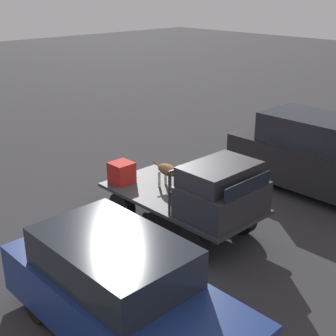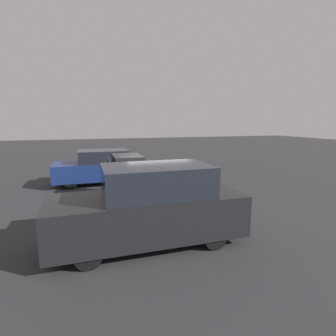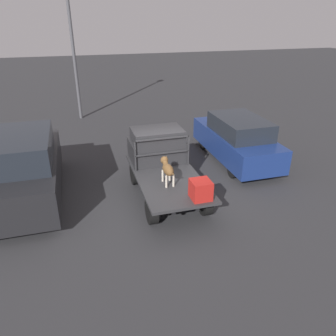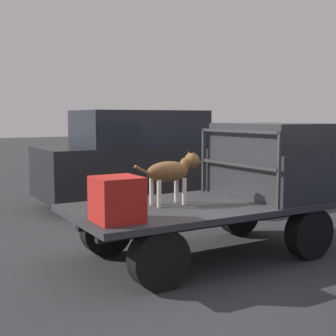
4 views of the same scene
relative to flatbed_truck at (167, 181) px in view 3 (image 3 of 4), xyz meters
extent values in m
plane|color=#2D2D30|center=(0.00, 0.00, -0.56)|extent=(80.00, 80.00, 0.00)
cylinder|color=black|center=(1.19, 0.77, -0.21)|extent=(0.71, 0.24, 0.71)
cylinder|color=black|center=(1.19, -0.77, -0.21)|extent=(0.71, 0.24, 0.71)
cylinder|color=black|center=(-1.19, 0.77, -0.21)|extent=(0.71, 0.24, 0.71)
cylinder|color=black|center=(-1.19, -0.77, -0.21)|extent=(0.71, 0.24, 0.71)
cube|color=black|center=(0.00, 0.33, 0.04)|extent=(3.53, 0.10, 0.18)
cube|color=black|center=(0.00, -0.33, 0.04)|extent=(3.53, 0.10, 0.18)
cube|color=#2D2D30|center=(0.00, 0.00, 0.17)|extent=(3.84, 1.86, 0.08)
cube|color=#28282B|center=(1.23, 0.00, 0.54)|extent=(1.28, 1.74, 0.67)
cube|color=#28282B|center=(1.13, 0.00, 1.09)|extent=(1.09, 1.60, 0.41)
cube|color=black|center=(1.86, 0.00, 1.03)|extent=(0.02, 1.43, 0.31)
cube|color=#2D2D30|center=(0.52, 0.85, 0.71)|extent=(0.04, 0.04, 1.00)
cube|color=#2D2D30|center=(0.52, -0.85, 0.71)|extent=(0.04, 0.04, 1.00)
cube|color=#2D2D30|center=(0.52, 0.00, 1.19)|extent=(0.04, 1.70, 0.04)
cube|color=#2D2D30|center=(0.52, 0.00, 0.71)|extent=(0.04, 1.70, 0.04)
cylinder|color=beige|center=(-0.35, 0.23, 0.39)|extent=(0.06, 0.06, 0.36)
cylinder|color=beige|center=(-0.35, 0.02, 0.39)|extent=(0.06, 0.06, 0.36)
cylinder|color=beige|center=(-0.74, 0.23, 0.39)|extent=(0.06, 0.06, 0.36)
cylinder|color=beige|center=(-0.74, 0.02, 0.39)|extent=(0.06, 0.06, 0.36)
ellipsoid|color=brown|center=(-0.55, 0.13, 0.66)|extent=(0.63, 0.28, 0.28)
sphere|color=beige|center=(-0.38, 0.13, 0.61)|extent=(0.12, 0.12, 0.12)
cylinder|color=brown|center=(-0.28, 0.13, 0.73)|extent=(0.20, 0.15, 0.19)
sphere|color=brown|center=(-0.17, 0.13, 0.78)|extent=(0.22, 0.22, 0.22)
cone|color=beige|center=(-0.08, 0.13, 0.77)|extent=(0.12, 0.12, 0.12)
cone|color=brown|center=(-0.18, 0.19, 0.88)|extent=(0.06, 0.08, 0.10)
cone|color=brown|center=(-0.18, 0.07, 0.88)|extent=(0.06, 0.08, 0.10)
cylinder|color=brown|center=(-0.92, 0.13, 0.69)|extent=(0.27, 0.04, 0.18)
cube|color=#AD1E19|center=(-1.56, -0.47, 0.46)|extent=(0.51, 0.51, 0.51)
cylinder|color=black|center=(3.46, -2.58, -0.26)|extent=(0.60, 0.20, 0.60)
cylinder|color=black|center=(3.46, -4.08, -0.26)|extent=(0.60, 0.20, 0.60)
cylinder|color=black|center=(0.68, -2.58, -0.26)|extent=(0.60, 0.20, 0.60)
cylinder|color=black|center=(0.68, -4.08, -0.26)|extent=(0.60, 0.20, 0.60)
cube|color=navy|center=(2.07, -3.33, 0.12)|extent=(4.48, 1.77, 0.86)
cube|color=#1E232B|center=(1.85, -3.33, 0.87)|extent=(2.46, 1.60, 0.62)
cylinder|color=black|center=(2.78, 4.86, -0.26)|extent=(0.60, 0.20, 0.60)
cylinder|color=black|center=(2.78, 3.27, -0.26)|extent=(0.60, 0.20, 0.60)
cylinder|color=black|center=(-0.29, 3.27, -0.26)|extent=(0.60, 0.20, 0.60)
cube|color=black|center=(1.24, 4.06, 0.23)|extent=(4.94, 1.87, 1.07)
cube|color=#1E232B|center=(1.00, 4.06, 1.14)|extent=(2.72, 1.69, 0.77)
cylinder|color=#4C4C51|center=(9.53, 2.16, 2.92)|extent=(0.16, 0.16, 6.96)
camera|label=1|loc=(6.85, -6.94, 4.71)|focal=50.00mm
camera|label=2|loc=(2.71, 10.40, 2.63)|focal=28.00mm
camera|label=3|loc=(-8.49, 2.43, 4.62)|focal=35.00mm
camera|label=4|loc=(-3.68, -5.27, 1.39)|focal=50.00mm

